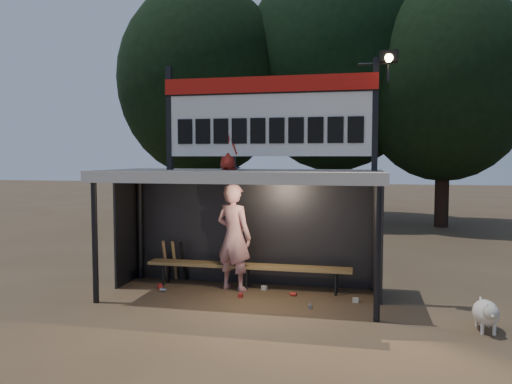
% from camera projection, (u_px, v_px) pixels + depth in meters
% --- Properties ---
extents(ground, '(80.00, 80.00, 0.00)m').
position_uv_depth(ground, '(241.00, 296.00, 9.15)').
color(ground, '#4E3B27').
rests_on(ground, ground).
extents(player, '(0.88, 0.73, 2.06)m').
position_uv_depth(player, '(234.00, 237.00, 9.54)').
color(player, white).
rests_on(player, ground).
extents(child_a, '(0.52, 0.42, 1.00)m').
position_uv_depth(child_a, '(228.00, 143.00, 9.35)').
color(child_a, slate).
rests_on(child_a, dugout_shelter).
extents(child_b, '(0.50, 0.49, 0.87)m').
position_uv_depth(child_b, '(228.00, 146.00, 9.06)').
color(child_b, '#A22319').
rests_on(child_b, dugout_shelter).
extents(dugout_shelter, '(5.10, 2.08, 2.32)m').
position_uv_depth(dugout_shelter, '(244.00, 195.00, 9.26)').
color(dugout_shelter, '#39393C').
rests_on(dugout_shelter, ground).
extents(scoreboard_assembly, '(4.10, 0.27, 1.99)m').
position_uv_depth(scoreboard_assembly, '(271.00, 113.00, 8.79)').
color(scoreboard_assembly, black).
rests_on(scoreboard_assembly, dugout_shelter).
extents(bench, '(4.00, 0.35, 0.48)m').
position_uv_depth(bench, '(248.00, 267.00, 9.65)').
color(bench, olive).
rests_on(bench, ground).
extents(tree_left, '(6.46, 6.46, 9.27)m').
position_uv_depth(tree_left, '(202.00, 81.00, 19.35)').
color(tree_left, black).
rests_on(tree_left, ground).
extents(tree_mid, '(7.22, 7.22, 10.36)m').
position_uv_depth(tree_mid, '(335.00, 66.00, 19.72)').
color(tree_mid, black).
rests_on(tree_mid, ground).
extents(tree_right, '(6.08, 6.08, 8.72)m').
position_uv_depth(tree_right, '(445.00, 84.00, 17.98)').
color(tree_right, black).
rests_on(tree_right, ground).
extents(dog, '(0.36, 0.81, 0.49)m').
position_uv_depth(dog, '(486.00, 313.00, 7.29)').
color(dog, white).
rests_on(dog, ground).
extents(bats, '(0.47, 0.33, 0.84)m').
position_uv_depth(bats, '(174.00, 261.00, 10.25)').
color(bats, olive).
rests_on(bats, ground).
extents(litter, '(3.86, 1.08, 0.08)m').
position_uv_depth(litter, '(251.00, 293.00, 9.23)').
color(litter, red).
rests_on(litter, ground).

